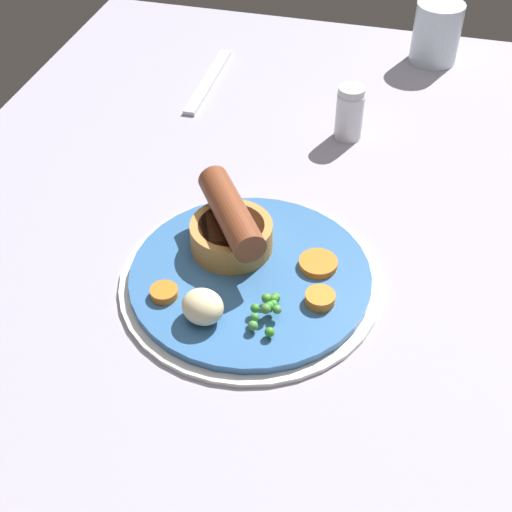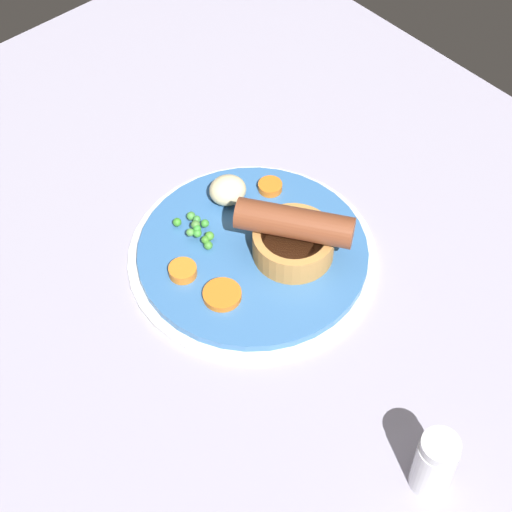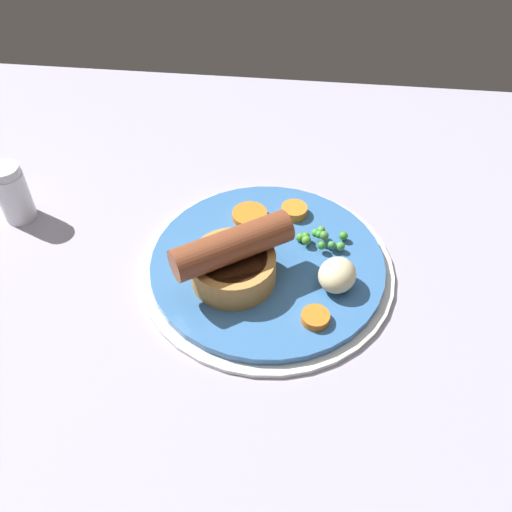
% 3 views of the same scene
% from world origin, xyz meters
% --- Properties ---
extents(dining_table, '(1.10, 0.80, 0.03)m').
position_xyz_m(dining_table, '(0.00, 0.00, 0.01)').
color(dining_table, '#9E99AD').
rests_on(dining_table, ground).
extents(dinner_plate, '(0.26, 0.26, 0.01)m').
position_xyz_m(dinner_plate, '(-0.06, -0.01, 0.04)').
color(dinner_plate, silver).
rests_on(dinner_plate, dining_table).
extents(sausage_pudding, '(0.11, 0.09, 0.06)m').
position_xyz_m(sausage_pudding, '(-0.03, 0.02, 0.07)').
color(sausage_pudding, '#BC8442').
rests_on(sausage_pudding, dinner_plate).
extents(pea_pile, '(0.05, 0.03, 0.02)m').
position_xyz_m(pea_pile, '(-0.11, -0.04, 0.05)').
color(pea_pile, green).
rests_on(pea_pile, dinner_plate).
extents(potato_chunk_1, '(0.05, 0.05, 0.03)m').
position_xyz_m(potato_chunk_1, '(-0.13, 0.02, 0.06)').
color(potato_chunk_1, beige).
rests_on(potato_chunk_1, dinner_plate).
extents(carrot_slice_0, '(0.04, 0.04, 0.01)m').
position_xyz_m(carrot_slice_0, '(-0.03, -0.07, 0.05)').
color(carrot_slice_0, orange).
rests_on(carrot_slice_0, dinner_plate).
extents(carrot_slice_1, '(0.04, 0.04, 0.01)m').
position_xyz_m(carrot_slice_1, '(-0.11, 0.06, 0.05)').
color(carrot_slice_1, orange).
rests_on(carrot_slice_1, dinner_plate).
extents(carrot_slice_4, '(0.03, 0.03, 0.01)m').
position_xyz_m(carrot_slice_4, '(-0.08, -0.08, 0.05)').
color(carrot_slice_4, orange).
rests_on(carrot_slice_4, dinner_plate).
extents(salt_shaker, '(0.03, 0.03, 0.07)m').
position_xyz_m(salt_shaker, '(0.23, -0.06, 0.06)').
color(salt_shaker, silver).
rests_on(salt_shaker, dining_table).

